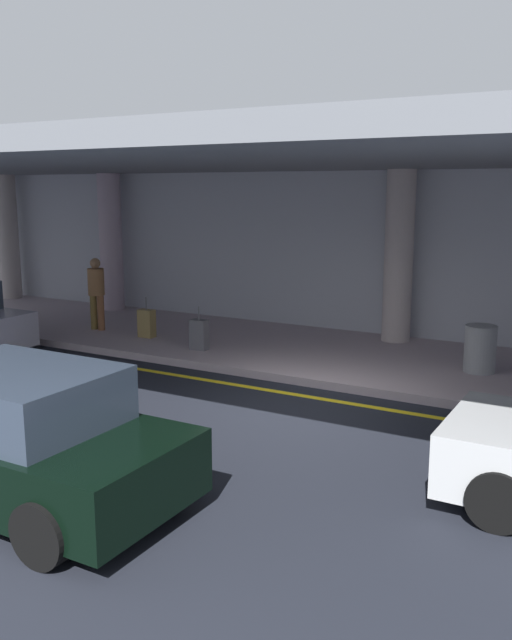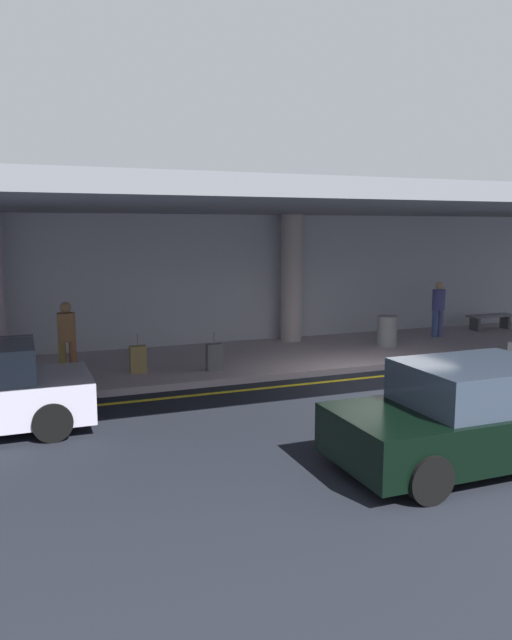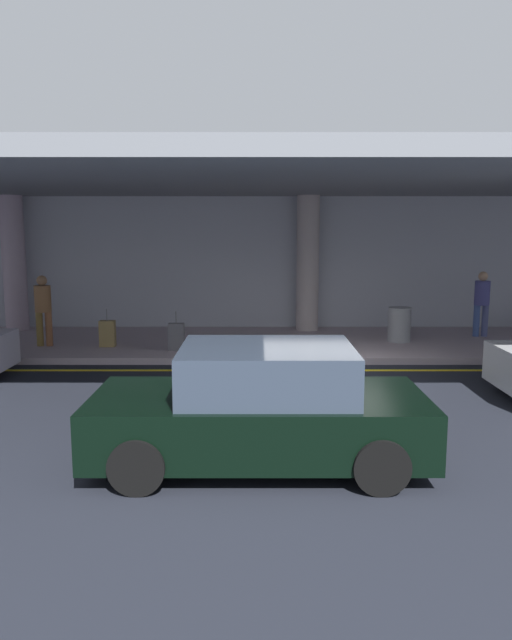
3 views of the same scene
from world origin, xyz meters
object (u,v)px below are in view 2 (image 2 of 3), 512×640
(support_column_center, at_px, (291,278))
(suitcase_upright_primary, at_px, (138,359))
(bench_metal, at_px, (490,319))
(suitcase_upright_secondary, at_px, (214,357))
(person_waiting_for_ride, at_px, (67,335))
(trash_bin_steel, at_px, (387,331))
(car_black, at_px, (472,417))
(traveler_with_luggage, at_px, (438,305))

(support_column_center, distance_m, suitcase_upright_primary, 5.69)
(suitcase_upright_primary, distance_m, bench_metal, 11.95)
(suitcase_upright_primary, xyz_separation_m, suitcase_upright_secondary, (1.68, -0.41, 0.00))
(person_waiting_for_ride, relative_size, trash_bin_steel, 1.98)
(support_column_center, height_order, bench_metal, support_column_center)
(support_column_center, xyz_separation_m, car_black, (-1.35, -9.24, -1.26))
(person_waiting_for_ride, distance_m, bench_metal, 13.45)
(person_waiting_for_ride, bearing_deg, suitcase_upright_primary, -176.54)
(person_waiting_for_ride, relative_size, suitcase_upright_primary, 1.87)
(trash_bin_steel, bearing_deg, suitcase_upright_primary, -174.83)
(traveler_with_luggage, relative_size, suitcase_upright_secondary, 1.87)
(support_column_center, bearing_deg, car_black, -98.31)
(car_black, xyz_separation_m, trash_bin_steel, (3.48, 7.47, -0.14))
(car_black, relative_size, bench_metal, 2.56)
(person_waiting_for_ride, xyz_separation_m, trash_bin_steel, (8.58, 0.55, -0.54))
(suitcase_upright_primary, bearing_deg, car_black, -73.51)
(traveler_with_luggage, xyz_separation_m, person_waiting_for_ride, (-10.85, -1.28, 0.00))
(car_black, bearing_deg, person_waiting_for_ride, 124.54)
(support_column_center, distance_m, bench_metal, 7.05)
(person_waiting_for_ride, bearing_deg, car_black, 133.14)
(car_black, height_order, person_waiting_for_ride, person_waiting_for_ride)
(car_black, bearing_deg, support_column_center, 79.85)
(trash_bin_steel, bearing_deg, traveler_with_luggage, 17.73)
(traveler_with_luggage, height_order, trash_bin_steel, traveler_with_luggage)
(trash_bin_steel, bearing_deg, bench_metal, 14.42)
(car_black, relative_size, suitcase_upright_primary, 4.56)
(traveler_with_luggage, bearing_deg, suitcase_upright_primary, 163.10)
(trash_bin_steel, bearing_deg, person_waiting_for_ride, -176.32)
(traveler_with_luggage, relative_size, trash_bin_steel, 1.98)
(traveler_with_luggage, relative_size, suitcase_upright_primary, 1.87)
(suitcase_upright_secondary, bearing_deg, trash_bin_steel, -9.06)
(person_waiting_for_ride, bearing_deg, suitcase_upright_secondary, 177.91)
(support_column_center, xyz_separation_m, person_waiting_for_ride, (-6.45, -2.32, -0.86))
(suitcase_upright_primary, bearing_deg, support_column_center, 14.89)
(support_column_center, bearing_deg, suitcase_upright_primary, -153.95)
(traveler_with_luggage, xyz_separation_m, bench_metal, (2.47, 0.49, -0.61))
(support_column_center, relative_size, traveler_with_luggage, 2.17)
(suitcase_upright_primary, distance_m, suitcase_upright_secondary, 1.73)
(person_waiting_for_ride, xyz_separation_m, suitcase_upright_primary, (1.52, -0.09, -0.65))
(support_column_center, xyz_separation_m, suitcase_upright_primary, (-4.92, -2.41, -1.51))
(car_black, bearing_deg, bench_metal, 44.72)
(traveler_with_luggage, xyz_separation_m, suitcase_upright_secondary, (-7.65, -1.78, -0.65))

